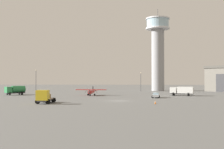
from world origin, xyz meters
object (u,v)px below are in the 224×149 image
Objects in this scene: truck_box_white at (182,91)px; car_silver at (156,95)px; light_post_east at (141,80)px; traffic_cone_near_left at (155,102)px; control_tower at (158,47)px; truck_fuel_tanker_green at (15,90)px; truck_flatbed_yellow at (44,97)px; light_post_west at (36,78)px; airplane_red at (91,91)px.

car_silver is (-8.44, -10.16, -0.80)m from truck_box_white.
light_post_east reaches higher than truck_box_white.
traffic_cone_near_left is (-9.80, -29.27, -1.22)m from truck_box_white.
truck_box_white is 0.91× the size of light_post_east.
control_tower is 4.97× the size of truck_box_white.
light_post_east reaches higher than car_silver.
control_tower reaches higher than truck_fuel_tanker_green.
truck_flatbed_yellow is at bearing -44.62° from car_silver.
light_post_west reaches higher than traffic_cone_near_left.
control_tower is 17.53m from light_post_east.
light_post_west reaches higher than truck_box_white.
airplane_red is at bearing -110.69° from car_silver.
control_tower reaches higher than truck_flatbed_yellow.
control_tower reaches higher than traffic_cone_near_left.
car_silver is (-4.05, -46.42, -18.15)m from control_tower.
truck_box_white is 44.09m from truck_flatbed_yellow.
light_post_east is at bearing 169.52° from truck_fuel_tanker_green.
truck_fuel_tanker_green is 0.75× the size of light_post_east.
truck_fuel_tanker_green is 8.98× the size of traffic_cone_near_left.
traffic_cone_near_left is (-5.40, -65.54, -18.56)m from control_tower.
light_post_west reaches higher than car_silver.
truck_flatbed_yellow is 9.76× the size of traffic_cone_near_left.
light_post_west is at bearing -159.69° from truck_flatbed_yellow.
truck_fuel_tanker_green is at bearing 145.07° from traffic_cone_near_left.
light_post_west is at bearing -124.03° from car_silver.
traffic_cone_near_left is (17.38, -27.96, -0.96)m from airplane_red.
control_tower is 50.01m from car_silver.
truck_box_white is 61.20m from light_post_west.
airplane_red is at bearing 121.87° from traffic_cone_near_left.
light_post_east is at bearing 159.86° from truck_flatbed_yellow.
light_post_east is at bearing 154.10° from airplane_red.
control_tower is at bearing 156.08° from truck_flatbed_yellow.
light_post_west is (-50.44, -9.37, -13.57)m from control_tower.
airplane_red is at bearing -45.56° from light_post_west.
control_tower is at bearing 170.81° from truck_fuel_tanker_green.
car_silver is at bearing -94.98° from control_tower.
truck_fuel_tanker_green is 1.36× the size of car_silver.
light_post_west is (-22.93, 57.31, 3.99)m from truck_flatbed_yellow.
airplane_red is 39.72m from light_post_west.
truck_flatbed_yellow is 62.92m from light_post_east.
control_tower is 61.98m from truck_fuel_tanker_green.
control_tower is at bearing 43.88° from light_post_east.
light_post_west reaches higher than light_post_east.
light_post_west is 43.08m from light_post_east.
truck_box_white is (27.17, 1.32, 0.26)m from airplane_red.
control_tower is 74.24m from truck_flatbed_yellow.
car_silver is at bearing -38.61° from light_post_west.
car_silver is 0.48× the size of light_post_west.
airplane_red is at bearing 169.26° from truck_flatbed_yellow.
control_tower is 40.44m from truck_box_white.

